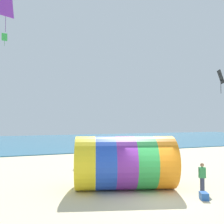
# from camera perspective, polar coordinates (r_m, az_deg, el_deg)

# --- Properties ---
(ground_plane) EXTENTS (120.00, 120.00, 0.00)m
(ground_plane) POSITION_cam_1_polar(r_m,az_deg,el_deg) (13.63, 10.12, -18.84)
(ground_plane) COLOR beige
(sea) EXTENTS (120.00, 40.00, 0.10)m
(sea) POSITION_cam_1_polar(r_m,az_deg,el_deg) (50.35, -13.81, -6.45)
(sea) COLOR teal
(sea) RESTS_ON ground
(giant_inflatable_tube) EXTENTS (6.32, 4.59, 3.05)m
(giant_inflatable_tube) POSITION_cam_1_polar(r_m,az_deg,el_deg) (14.82, 3.00, -11.45)
(giant_inflatable_tube) COLOR yellow
(giant_inflatable_tube) RESTS_ON ground
(kite_handler) EXTENTS (0.42, 0.36, 1.60)m
(kite_handler) POSITION_cam_1_polar(r_m,az_deg,el_deg) (15.16, 19.93, -13.86)
(kite_handler) COLOR #383D56
(kite_handler) RESTS_ON ground
(kite_purple_diamond) EXTENTS (1.19, 0.80, 2.74)m
(kite_purple_diamond) POSITION_cam_1_polar(r_m,az_deg,el_deg) (22.12, -23.11, 21.16)
(kite_purple_diamond) COLOR purple
(kite_black_diamond) EXTENTS (0.60, 0.74, 1.62)m
(kite_black_diamond) POSITION_cam_1_polar(r_m,az_deg,el_deg) (19.01, 23.59, 7.31)
(kite_black_diamond) COLOR black
(kite_magenta_delta) EXTENTS (0.92, 0.92, 1.20)m
(kite_magenta_delta) POSITION_cam_1_polar(r_m,az_deg,el_deg) (30.33, -24.01, 22.40)
(kite_magenta_delta) COLOR #D1339E
(kite_green_diamond) EXTENTS (0.54, 0.14, 1.31)m
(kite_green_diamond) POSITION_cam_1_polar(r_m,az_deg,el_deg) (28.15, -23.37, 15.41)
(kite_green_diamond) COLOR green
(bystander_near_water) EXTENTS (0.28, 0.39, 1.63)m
(bystander_near_water) POSITION_cam_1_polar(r_m,az_deg,el_deg) (27.15, 2.43, -8.65)
(bystander_near_water) COLOR #383D56
(bystander_near_water) RESTS_ON ground
(bystander_mid_beach) EXTENTS (0.38, 0.25, 1.62)m
(bystander_mid_beach) POSITION_cam_1_polar(r_m,az_deg,el_deg) (21.71, -7.55, -10.31)
(bystander_mid_beach) COLOR #726651
(bystander_mid_beach) RESTS_ON ground
(cooler_box) EXTENTS (0.54, 0.62, 0.36)m
(cooler_box) POSITION_cam_1_polar(r_m,az_deg,el_deg) (13.96, 20.26, -17.56)
(cooler_box) COLOR #2659B2
(cooler_box) RESTS_ON ground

